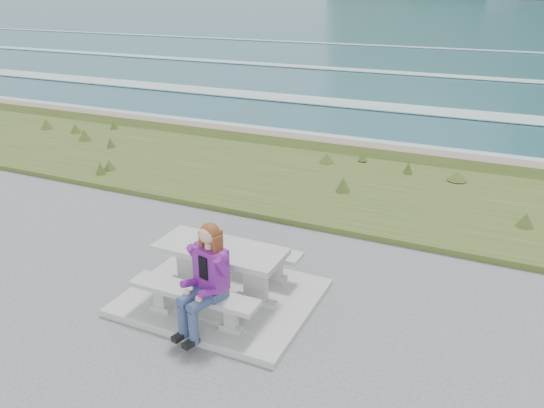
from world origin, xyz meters
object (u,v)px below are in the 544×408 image
object	(u,v)px
bench_seaward	(244,251)
seated_woman	(203,294)
bench_landward	(194,297)
picnic_table	(220,258)

from	to	relation	value
bench_seaward	seated_woman	xyz separation A→B (m)	(0.23, -1.53, 0.18)
bench_landward	bench_seaward	world-z (taller)	same
bench_landward	bench_seaward	xyz separation A→B (m)	(0.00, 1.40, 0.00)
bench_landward	seated_woman	size ratio (longest dim) A/B	1.25
picnic_table	bench_landward	world-z (taller)	picnic_table
picnic_table	bench_landward	xyz separation A→B (m)	(0.00, -0.70, -0.23)
bench_landward	seated_woman	world-z (taller)	seated_woman
picnic_table	bench_seaward	xyz separation A→B (m)	(0.00, 0.70, -0.23)
picnic_table	bench_seaward	size ratio (longest dim) A/B	1.00
bench_seaward	seated_woman	distance (m)	1.56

